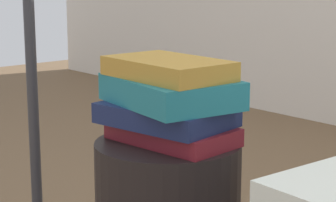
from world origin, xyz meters
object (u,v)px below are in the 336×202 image
book_maroon (172,133)px  book_navy (168,114)px  book_teal (171,91)px  book_ochre (169,68)px

book_maroon → book_navy: 0.04m
book_maroon → book_teal: 0.09m
book_teal → book_ochre: book_ochre is taller
book_teal → book_ochre: size_ratio=1.06×
book_maroon → book_ochre: size_ratio=1.01×
book_maroon → book_navy: (-0.01, -0.00, 0.04)m
book_navy → book_ochre: (0.01, -0.00, 0.10)m
book_ochre → book_navy: bearing=159.7°
book_maroon → book_teal: size_ratio=0.96×
book_navy → book_maroon: bearing=1.9°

